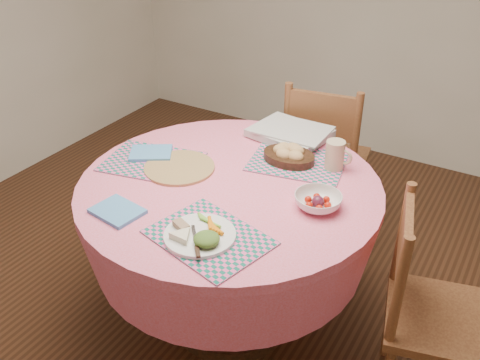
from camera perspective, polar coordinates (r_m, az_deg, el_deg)
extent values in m
plane|color=#331C0F|center=(2.64, -0.96, -14.41)|extent=(4.00, 4.00, 0.00)
cylinder|color=pink|center=(2.18, -1.13, -0.78)|extent=(1.24, 1.24, 0.04)
cone|color=pink|center=(2.27, -1.09, -4.43)|extent=(1.24, 1.24, 0.30)
cylinder|color=black|center=(2.48, -1.01, -10.84)|extent=(0.14, 0.14, 0.44)
cylinder|color=black|center=(2.61, -0.97, -13.95)|extent=(0.56, 0.56, 0.06)
cube|color=brown|center=(2.17, 20.52, -13.72)|extent=(0.47, 0.49, 0.04)
cylinder|color=brown|center=(2.46, 23.26, -14.96)|extent=(0.04, 0.04, 0.42)
cylinder|color=brown|center=(2.42, 15.76, -14.08)|extent=(0.04, 0.04, 0.42)
cylinder|color=brown|center=(1.88, 16.55, -11.47)|extent=(0.04, 0.04, 0.46)
cylinder|color=brown|center=(2.14, 16.91, -5.64)|extent=(0.04, 0.04, 0.46)
cube|color=brown|center=(1.95, 17.15, -6.26)|extent=(0.11, 0.33, 0.22)
cube|color=brown|center=(3.02, 9.08, 2.14)|extent=(0.49, 0.48, 0.04)
cylinder|color=brown|center=(3.24, 12.50, -0.54)|extent=(0.04, 0.04, 0.44)
cylinder|color=brown|center=(3.30, 6.49, 0.63)|extent=(0.04, 0.04, 0.44)
cylinder|color=brown|center=(2.96, 11.28, -3.68)|extent=(0.04, 0.04, 0.44)
cylinder|color=brown|center=(3.02, 4.73, -2.33)|extent=(0.04, 0.04, 0.44)
cylinder|color=brown|center=(2.71, 12.19, 4.25)|extent=(0.04, 0.04, 0.49)
cylinder|color=brown|center=(2.78, 5.02, 5.53)|extent=(0.04, 0.04, 0.49)
cube|color=brown|center=(2.70, 8.72, 6.78)|extent=(0.35, 0.08, 0.24)
cube|color=#126755|center=(1.86, -3.32, -6.14)|extent=(0.46, 0.39, 0.01)
cube|color=#126755|center=(2.35, -9.34, 1.94)|extent=(0.45, 0.38, 0.01)
cube|color=#126755|center=(2.33, 6.15, 1.93)|extent=(0.45, 0.37, 0.01)
cylinder|color=#9C7444|center=(2.28, -6.48, 1.33)|extent=(0.30, 0.30, 0.01)
cube|color=#4E8DCA|center=(2.04, -12.95, -3.26)|extent=(0.20, 0.16, 0.01)
cube|color=#4E8DCA|center=(2.40, -9.48, 2.86)|extent=(0.23, 0.21, 0.01)
cylinder|color=white|center=(1.86, -4.31, -5.89)|extent=(0.25, 0.25, 0.01)
ellipsoid|color=#2D531C|center=(1.81, -2.94, -6.01)|extent=(0.12, 0.12, 0.04)
cylinder|color=beige|center=(1.81, -5.76, -6.36)|extent=(0.10, 0.10, 0.02)
cube|color=brown|center=(1.86, -6.60, -5.37)|extent=(0.07, 0.06, 0.02)
cube|color=silver|center=(1.82, -4.34, -6.29)|extent=(0.11, 0.12, 0.00)
cylinder|color=black|center=(2.32, 5.24, 2.46)|extent=(0.23, 0.23, 0.03)
ellipsoid|color=tan|center=(2.32, 4.39, 3.48)|extent=(0.07, 0.06, 0.05)
ellipsoid|color=tan|center=(2.32, 6.05, 3.41)|extent=(0.07, 0.06, 0.05)
ellipsoid|color=tan|center=(2.27, 5.96, 2.80)|extent=(0.07, 0.06, 0.05)
ellipsoid|color=tan|center=(2.28, 4.73, 3.00)|extent=(0.07, 0.06, 0.05)
ellipsoid|color=tan|center=(2.34, 5.72, 3.63)|extent=(0.07, 0.06, 0.05)
ellipsoid|color=tan|center=(2.34, 4.78, 3.69)|extent=(0.07, 0.06, 0.05)
cylinder|color=tan|center=(2.27, 10.09, 2.66)|extent=(0.08, 0.08, 0.12)
torus|color=tan|center=(2.26, 11.09, 2.39)|extent=(0.07, 0.01, 0.07)
imported|color=white|center=(2.02, 8.32, -2.28)|extent=(0.21, 0.21, 0.06)
sphere|color=#B81909|center=(2.01, 9.35, -2.71)|extent=(0.03, 0.03, 0.03)
sphere|color=#B81909|center=(2.05, 9.21, -2.09)|extent=(0.03, 0.03, 0.03)
sphere|color=#B81909|center=(2.06, 8.18, -1.78)|extent=(0.03, 0.03, 0.03)
sphere|color=#B81909|center=(2.04, 7.28, -2.08)|extent=(0.03, 0.03, 0.03)
sphere|color=#B81909|center=(2.00, 7.39, -2.71)|extent=(0.03, 0.03, 0.03)
sphere|color=#B81909|center=(1.99, 8.44, -3.02)|extent=(0.03, 0.03, 0.03)
sphere|color=#4F162A|center=(2.02, 8.32, -2.32)|extent=(0.05, 0.05, 0.05)
cube|color=silver|center=(2.53, 5.33, 5.01)|extent=(0.38, 0.32, 0.03)
cube|color=silver|center=(2.52, 5.76, 5.35)|extent=(0.32, 0.25, 0.01)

